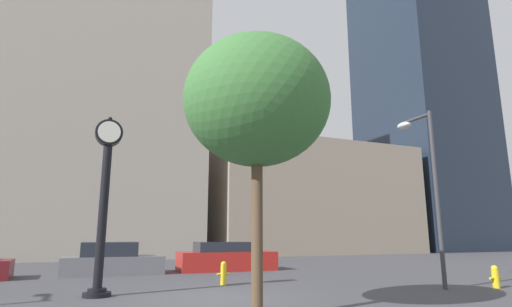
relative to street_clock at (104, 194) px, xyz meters
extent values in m
plane|color=#424247|center=(2.91, -1.69, -2.82)|extent=(200.00, 200.00, 0.00)
cube|color=#ADA393|center=(0.25, 22.31, 11.60)|extent=(14.95, 12.00, 28.84)
cube|color=gray|center=(19.16, 22.31, 2.16)|extent=(19.56, 12.00, 9.96)
cube|color=#1E2838|center=(35.65, 22.31, 15.12)|extent=(11.35, 12.00, 35.88)
cylinder|color=black|center=(0.00, 0.00, -2.76)|extent=(0.75, 0.75, 0.12)
cylinder|color=black|center=(0.00, 0.00, -2.65)|extent=(0.50, 0.50, 0.10)
cylinder|color=black|center=(0.00, 0.00, -0.60)|extent=(0.25, 0.25, 4.01)
cylinder|color=black|center=(0.00, 0.00, 1.79)|extent=(0.77, 0.35, 0.77)
cylinder|color=white|center=(0.00, -0.18, 1.79)|extent=(0.63, 0.02, 0.63)
cylinder|color=white|center=(0.00, 0.18, 1.79)|extent=(0.63, 0.02, 0.63)
sphere|color=black|center=(0.00, 0.00, 2.24)|extent=(0.12, 0.12, 0.12)
cube|color=slate|center=(0.81, 6.54, -2.44)|extent=(4.18, 1.98, 0.76)
cube|color=#232833|center=(0.60, 6.55, -1.76)|extent=(2.32, 1.71, 0.60)
cube|color=red|center=(5.91, 6.44, -2.38)|extent=(4.63, 1.97, 0.88)
cube|color=#232833|center=(5.68, 6.44, -1.71)|extent=(2.57, 1.68, 0.45)
cylinder|color=yellow|center=(4.02, 1.18, -2.50)|extent=(0.20, 0.20, 0.64)
sphere|color=yellow|center=(4.02, 1.18, -2.14)|extent=(0.19, 0.19, 0.19)
cylinder|color=yellow|center=(3.85, 1.18, -2.47)|extent=(0.13, 0.07, 0.07)
cylinder|color=yellow|center=(4.19, 1.18, -2.47)|extent=(0.13, 0.07, 0.07)
cylinder|color=yellow|center=(11.76, -2.99, -2.54)|extent=(0.22, 0.22, 0.56)
sphere|color=yellow|center=(11.76, -2.99, -2.22)|extent=(0.21, 0.21, 0.21)
cylinder|color=yellow|center=(11.58, -2.99, -2.51)|extent=(0.14, 0.08, 0.08)
cylinder|color=yellow|center=(11.94, -2.99, -2.51)|extent=(0.14, 0.08, 0.08)
cylinder|color=#38383D|center=(10.06, -2.54, 0.08)|extent=(0.14, 0.14, 5.79)
cylinder|color=#38383D|center=(10.06, -1.94, 2.87)|extent=(0.11, 1.20, 0.11)
ellipsoid|color=silver|center=(10.06, -1.34, 2.77)|extent=(0.36, 0.60, 0.24)
cylinder|color=brown|center=(2.86, -4.50, -1.02)|extent=(0.24, 0.24, 3.59)
ellipsoid|color=#3D7538|center=(2.86, -4.50, 1.74)|extent=(3.23, 3.23, 2.91)
camera|label=1|loc=(-0.42, -12.24, -1.16)|focal=28.00mm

